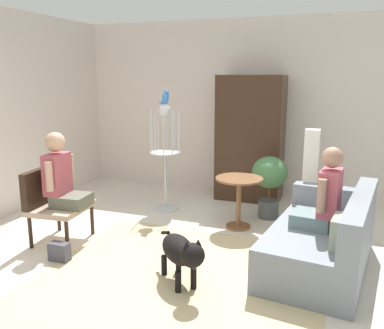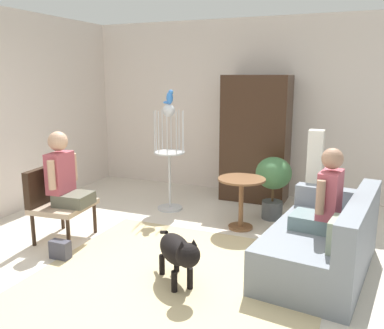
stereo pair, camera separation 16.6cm
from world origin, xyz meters
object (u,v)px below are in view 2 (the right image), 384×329
person_on_couch (324,198)px  dog (178,251)px  round_end_table (241,193)px  column_lamp (314,180)px  couch (325,243)px  bird_cage_stand (169,154)px  potted_plant (273,179)px  parrot (170,97)px  handbag (60,250)px  person_on_armchair (64,175)px  armoire_cabinet (256,139)px  armchair (55,197)px

person_on_couch → dog: bearing=-145.8°
round_end_table → column_lamp: size_ratio=0.52×
couch → person_on_couch: person_on_couch is taller
couch → bird_cage_stand: size_ratio=1.16×
round_end_table → potted_plant: 0.60m
column_lamp → couch: bearing=-77.5°
round_end_table → dog: size_ratio=1.00×
dog → parrot: size_ratio=3.30×
person_on_couch → parrot: bearing=152.0°
couch → handbag: bearing=-163.0°
person_on_armchair → bird_cage_stand: bearing=66.8°
bird_cage_stand → column_lamp: (1.98, 0.03, -0.19)m
person_on_armchair → armoire_cabinet: size_ratio=0.45×
bird_cage_stand → column_lamp: size_ratio=1.21×
person_on_couch → bird_cage_stand: size_ratio=0.54×
round_end_table → parrot: (-1.14, 0.34, 1.15)m
dog → armoire_cabinet: armoire_cabinet is taller
bird_cage_stand → column_lamp: bearing=0.9°
armchair → potted_plant: bearing=36.7°
dog → armchair: bearing=165.2°
round_end_table → bird_cage_stand: size_ratio=0.43×
armoire_cabinet → couch: bearing=-59.5°
person_on_couch → bird_cage_stand: 2.49m
armchair → person_on_armchair: bearing=5.3°
bird_cage_stand → potted_plant: size_ratio=1.78×
couch → round_end_table: (-1.08, 0.79, 0.17)m
couch → handbag: size_ratio=8.07×
couch → armoire_cabinet: bearing=120.5°
person_on_couch → armoire_cabinet: size_ratio=0.43×
parrot → column_lamp: bearing=0.9°
person_on_couch → bird_cage_stand: (-2.20, 1.16, 0.06)m
couch → bird_cage_stand: bearing=153.1°
parrot → handbag: size_ratio=0.91×
couch → person_on_armchair: 2.93m
couch → person_on_couch: bearing=-144.7°
round_end_table → person_on_couch: bearing=-38.1°
armchair → parrot: bearing=62.0°
couch → parrot: 2.82m
couch → armoire_cabinet: (-1.24, 2.11, 0.66)m
couch → dog: couch is taller
bird_cage_stand → parrot: size_ratio=7.65×
parrot → person_on_armchair: bearing=-113.8°
dog → potted_plant: bearing=78.8°
column_lamp → armoire_cabinet: bearing=136.1°
person_on_couch → couch: bearing=35.3°
dog → bird_cage_stand: (-1.03, 1.96, 0.48)m
person_on_couch → person_on_armchair: size_ratio=0.96×
couch → column_lamp: (-0.26, 1.17, 0.33)m
armchair → person_on_couch: bearing=6.2°
person_on_couch → column_lamp: bearing=100.5°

